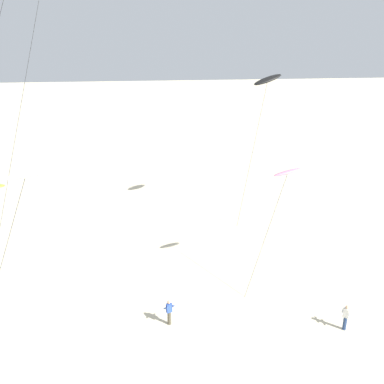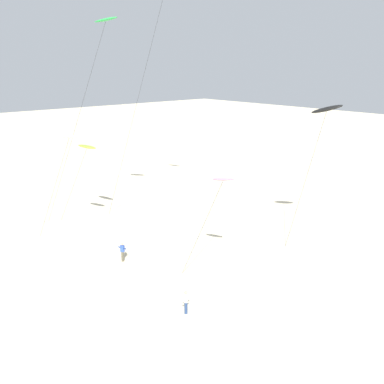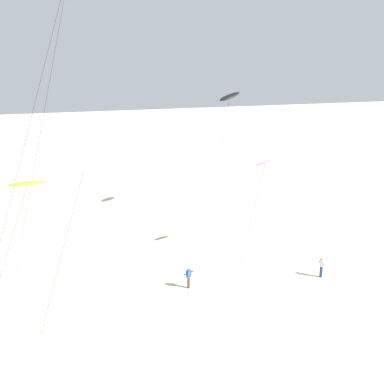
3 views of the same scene
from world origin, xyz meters
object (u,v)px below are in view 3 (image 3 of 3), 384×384
kite_pink (265,164)px  kite_lime (27,184)px  kite_white (84,166)px  kite_flyer_nearest (322,266)px  kite_flyer_middle (189,277)px  kite_black (230,97)px  kite_green (60,1)px

kite_pink → kite_lime: (-18.66, -0.97, 0.11)m
kite_white → kite_pink: (15.13, 4.66, -1.90)m
kite_white → kite_flyer_nearest: (17.43, -0.99, -9.07)m
kite_flyer_middle → kite_black: bearing=57.4°
kite_lime → kite_flyer_middle: (10.61, -3.00, -7.28)m
kite_lime → kite_white: bearing=-46.3°
kite_pink → kite_flyer_nearest: 9.41m
kite_green → kite_pink: bearing=0.4°
kite_green → kite_flyer_middle: kite_green is taller
kite_green → kite_lime: kite_green is taller
kite_white → kite_lime: (-3.53, 3.69, -1.80)m
kite_green → kite_white: size_ratio=1.99×
kite_green → kite_white: kite_green is taller
kite_white → kite_black: 22.81m
kite_black → kite_flyer_nearest: bearing=-86.9°
kite_white → kite_black: bearing=43.1°
kite_green → kite_flyer_nearest: 26.72m
kite_black → kite_lime: kite_black is taller
kite_black → kite_flyer_nearest: (0.89, -16.46, -11.78)m
kite_white → kite_flyer_middle: bearing=5.6°
kite_green → kite_black: bearing=32.8°
kite_green → kite_flyer_middle: bearing=-27.4°
kite_pink → kite_lime: bearing=-177.0°
kite_black → kite_flyer_middle: 21.14m
kite_black → kite_flyer_middle: (-9.45, -14.78, -11.78)m
kite_green → kite_pink: size_ratio=2.44×
kite_lime → kite_flyer_nearest: size_ratio=5.04×
kite_flyer_nearest → kite_flyer_middle: same height
kite_pink → kite_lime: size_ratio=1.00×
kite_black → kite_pink: size_ratio=1.58×
kite_flyer_nearest → kite_flyer_middle: 10.48m
kite_white → kite_flyer_nearest: 19.67m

